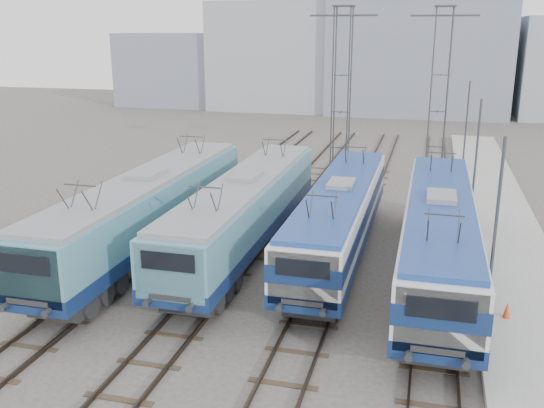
{
  "coord_description": "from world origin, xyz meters",
  "views": [
    {
      "loc": [
        6.09,
        -19.89,
        10.52
      ],
      "look_at": [
        -0.98,
        7.0,
        2.48
      ],
      "focal_mm": 40.0,
      "sensor_mm": 36.0,
      "label": 1
    }
  ],
  "objects": [
    {
      "name": "ground",
      "position": [
        0.0,
        0.0,
        0.0
      ],
      "size": [
        160.0,
        160.0,
        0.0
      ],
      "primitive_type": "plane",
      "color": "#514C47"
    },
    {
      "name": "platform",
      "position": [
        10.2,
        8.0,
        0.15
      ],
      "size": [
        4.0,
        70.0,
        0.3
      ],
      "primitive_type": "cube",
      "color": "#9E9E99",
      "rests_on": "ground"
    },
    {
      "name": "locomotive_far_left",
      "position": [
        -6.75,
        5.37,
        2.34
      ],
      "size": [
        2.98,
        18.81,
        3.54
      ],
      "color": "navy",
      "rests_on": "ground"
    },
    {
      "name": "locomotive_center_left",
      "position": [
        -2.25,
        6.7,
        2.26
      ],
      "size": [
        2.87,
        18.13,
        3.41
      ],
      "color": "navy",
      "rests_on": "ground"
    },
    {
      "name": "locomotive_center_right",
      "position": [
        2.25,
        7.2,
        2.2
      ],
      "size": [
        2.72,
        17.2,
        3.23
      ],
      "color": "navy",
      "rests_on": "ground"
    },
    {
      "name": "locomotive_far_right",
      "position": [
        6.75,
        5.36,
        2.31
      ],
      "size": [
        2.86,
        18.08,
        3.4
      ],
      "color": "navy",
      "rests_on": "ground"
    },
    {
      "name": "catenary_tower_west",
      "position": [
        0.0,
        22.0,
        6.64
      ],
      "size": [
        4.5,
        1.2,
        12.0
      ],
      "color": "#3F4247",
      "rests_on": "ground"
    },
    {
      "name": "catenary_tower_east",
      "position": [
        6.5,
        24.0,
        6.64
      ],
      "size": [
        4.5,
        1.2,
        12.0
      ],
      "color": "#3F4247",
      "rests_on": "ground"
    },
    {
      "name": "mast_front",
      "position": [
        8.6,
        2.0,
        3.5
      ],
      "size": [
        0.12,
        0.12,
        7.0
      ],
      "primitive_type": "cylinder",
      "color": "#3F4247",
      "rests_on": "ground"
    },
    {
      "name": "mast_mid",
      "position": [
        8.6,
        14.0,
        3.5
      ],
      "size": [
        0.12,
        0.12,
        7.0
      ],
      "primitive_type": "cylinder",
      "color": "#3F4247",
      "rests_on": "ground"
    },
    {
      "name": "mast_rear",
      "position": [
        8.6,
        26.0,
        3.5
      ],
      "size": [
        0.12,
        0.12,
        7.0
      ],
      "primitive_type": "cylinder",
      "color": "#3F4247",
      "rests_on": "ground"
    },
    {
      "name": "safety_cone",
      "position": [
        9.29,
        1.91,
        0.61
      ],
      "size": [
        0.28,
        0.28,
        0.61
      ],
      "primitive_type": "cone",
      "color": "#DE4419",
      "rests_on": "platform"
    },
    {
      "name": "building_west",
      "position": [
        -14.0,
        62.0,
        7.0
      ],
      "size": [
        18.0,
        12.0,
        14.0
      ],
      "primitive_type": "cube",
      "color": "#99A2AC",
      "rests_on": "ground"
    },
    {
      "name": "building_center",
      "position": [
        4.0,
        62.0,
        9.0
      ],
      "size": [
        22.0,
        14.0,
        18.0
      ],
      "primitive_type": "cube",
      "color": "gray",
      "rests_on": "ground"
    },
    {
      "name": "building_far_west",
      "position": [
        -30.0,
        62.0,
        5.0
      ],
      "size": [
        14.0,
        10.0,
        10.0
      ],
      "primitive_type": "cube",
      "color": "gray",
      "rests_on": "ground"
    }
  ]
}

